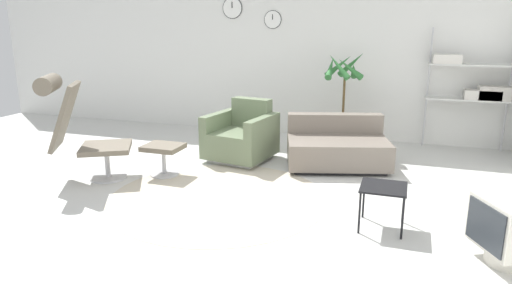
# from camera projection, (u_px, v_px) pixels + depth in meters

# --- Properties ---
(ground_plane) EXTENTS (12.00, 12.00, 0.00)m
(ground_plane) POSITION_uv_depth(u_px,v_px,m) (240.00, 190.00, 5.18)
(ground_plane) COLOR silver
(wall_back) EXTENTS (12.00, 0.09, 2.80)m
(wall_back) POSITION_uv_depth(u_px,v_px,m) (301.00, 50.00, 7.44)
(wall_back) COLOR silver
(wall_back) RESTS_ON ground_plane
(round_rug) EXTENTS (2.36, 2.36, 0.01)m
(round_rug) POSITION_uv_depth(u_px,v_px,m) (218.00, 197.00, 4.94)
(round_rug) COLOR #BCB29E
(round_rug) RESTS_ON ground_plane
(lounge_chair) EXTENTS (1.10, 0.95, 1.26)m
(lounge_chair) POSITION_uv_depth(u_px,v_px,m) (75.00, 120.00, 5.33)
(lounge_chair) COLOR #BCBCC1
(lounge_chair) RESTS_ON ground_plane
(ottoman) EXTENTS (0.46, 0.39, 0.39)m
(ottoman) POSITION_uv_depth(u_px,v_px,m) (163.00, 153.00, 5.62)
(ottoman) COLOR #BCBCC1
(ottoman) RESTS_ON ground_plane
(armchair_red) EXTENTS (0.93, 0.95, 0.81)m
(armchair_red) POSITION_uv_depth(u_px,v_px,m) (242.00, 138.00, 6.28)
(armchair_red) COLOR silver
(armchair_red) RESTS_ON ground_plane
(couch_low) EXTENTS (1.48, 1.22, 0.64)m
(couch_low) POSITION_uv_depth(u_px,v_px,m) (337.00, 148.00, 6.01)
(couch_low) COLOR black
(couch_low) RESTS_ON ground_plane
(side_table) EXTENTS (0.41, 0.41, 0.41)m
(side_table) POSITION_uv_depth(u_px,v_px,m) (383.00, 191.00, 4.13)
(side_table) COLOR black
(side_table) RESTS_ON ground_plane
(crt_television) EXTENTS (0.63, 0.65, 0.53)m
(crt_television) POSITION_uv_depth(u_px,v_px,m) (512.00, 229.00, 3.52)
(crt_television) COLOR beige
(crt_television) RESTS_ON ground_plane
(potted_plant) EXTENTS (0.62, 0.63, 1.45)m
(potted_plant) POSITION_uv_depth(u_px,v_px,m) (342.00, 108.00, 6.83)
(potted_plant) COLOR brown
(potted_plant) RESTS_ON ground_plane
(shelf_unit) EXTENTS (1.15, 0.28, 1.78)m
(shelf_unit) POSITION_uv_depth(u_px,v_px,m) (476.00, 85.00, 6.51)
(shelf_unit) COLOR #BCBCC1
(shelf_unit) RESTS_ON ground_plane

